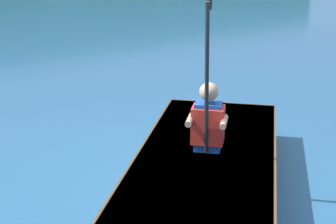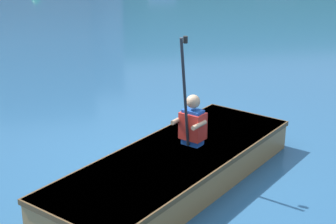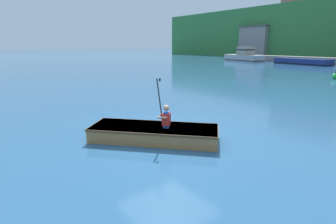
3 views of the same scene
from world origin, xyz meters
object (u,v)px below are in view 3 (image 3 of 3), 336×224
object	(u,v)px
moored_boat_dock_east_inner	(244,56)
channel_buoy	(335,76)
rowboat_foreground	(152,132)
person_paddler	(166,117)
moored_boat_dock_west_end	(302,62)

from	to	relation	value
moored_boat_dock_east_inner	channel_buoy	xyz separation A→B (m)	(19.29, -13.69, -0.56)
moored_boat_dock_east_inner	channel_buoy	distance (m)	23.66
moored_boat_dock_east_inner	channel_buoy	bearing A→B (deg)	-35.35
rowboat_foreground	channel_buoy	world-z (taller)	channel_buoy
moored_boat_dock_east_inner	person_paddler	xyz separation A→B (m)	(22.31, -32.75, -0.09)
rowboat_foreground	person_paddler	size ratio (longest dim) A/B	2.53
moored_boat_dock_west_end	moored_boat_dock_east_inner	size ratio (longest dim) A/B	1.00
moored_boat_dock_west_end	rowboat_foreground	distance (m)	35.38
moored_boat_dock_east_inner	rowboat_foreground	bearing A→B (deg)	-56.31
moored_boat_dock_east_inner	person_paddler	bearing A→B (deg)	-55.74
moored_boat_dock_west_end	channel_buoy	bearing A→B (deg)	-55.40
moored_boat_dock_west_end	person_paddler	world-z (taller)	person_paddler
moored_boat_dock_west_end	channel_buoy	world-z (taller)	moored_boat_dock_west_end
moored_boat_dock_west_end	moored_boat_dock_east_inner	bearing A→B (deg)	-179.08
moored_boat_dock_west_end	person_paddler	size ratio (longest dim) A/B	5.43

